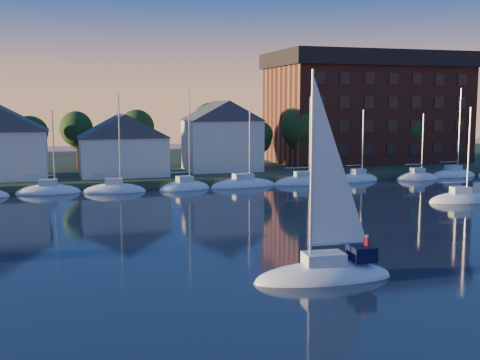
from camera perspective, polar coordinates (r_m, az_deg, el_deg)
name	(u,v)px	position (r m, az deg, el deg)	size (l,w,h in m)	color
ground	(396,336)	(28.93, 14.61, -14.16)	(260.00, 260.00, 0.00)	black
shoreline_land	(149,167)	(99.41, -8.64, 1.20)	(160.00, 50.00, 2.00)	#2C3820
wooden_dock	(176,186)	(76.89, -6.11, -0.54)	(120.00, 3.00, 1.00)	brown
clubhouse_centre	(123,144)	(80.42, -11.05, 3.39)	(11.55, 8.40, 8.08)	silver
clubhouse_east	(222,135)	(84.93, -1.75, 4.31)	(10.50, 8.40, 9.80)	silver
condo_block	(366,107)	(100.21, 11.90, 6.78)	(31.00, 17.00, 17.40)	brown
tree_line	(174,126)	(87.41, -6.26, 5.12)	(93.40, 5.40, 8.90)	#382419
moored_fleet	(212,187)	(74.84, -2.66, -0.65)	(95.50, 2.40, 12.05)	white
hero_sailboat	(326,270)	(36.59, 8.14, -8.46)	(8.77, 3.43, 13.49)	white
drifting_sailboat_right	(460,201)	(68.02, 20.15, -1.90)	(7.24, 3.43, 11.15)	white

